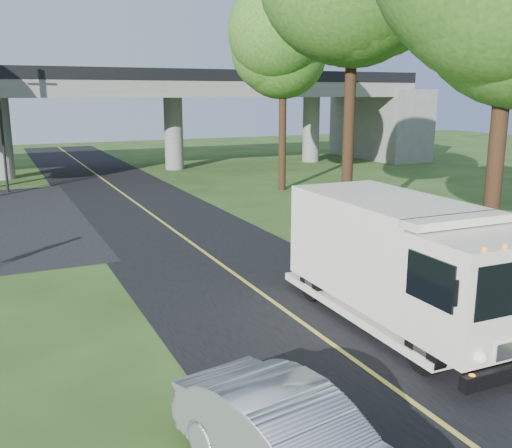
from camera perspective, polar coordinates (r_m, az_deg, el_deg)
ground at (r=13.40m, az=8.14°, el=-12.27°), size 120.00×120.00×0.00m
road at (r=21.93m, az=-6.22°, el=-2.11°), size 7.00×90.00×0.02m
lane_line at (r=21.93m, az=-6.22°, el=-2.06°), size 0.12×90.00×0.01m
overpass at (r=42.64m, az=-16.19°, el=10.93°), size 54.00×10.00×7.30m
traffic_signal at (r=36.18m, az=-24.00°, el=7.91°), size 0.18×0.22×5.20m
tree_right_far at (r=34.01m, az=3.20°, el=17.35°), size 5.77×5.67×10.99m
step_van at (r=14.47m, az=14.47°, el=-3.46°), size 2.86×7.48×3.12m
silver_sedan at (r=8.78m, az=3.77°, el=-21.29°), size 2.42×4.73×1.49m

